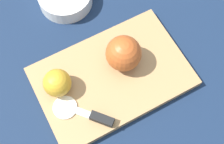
# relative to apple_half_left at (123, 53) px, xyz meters

# --- Properties ---
(ground_plane) EXTENTS (4.00, 4.00, 0.00)m
(ground_plane) POSITION_rel_apple_half_left_xyz_m (0.04, 0.03, -0.07)
(ground_plane) COLOR #14233D
(cutting_board) EXTENTS (0.41, 0.30, 0.02)m
(cutting_board) POSITION_rel_apple_half_left_xyz_m (0.04, 0.03, -0.06)
(cutting_board) COLOR #A37A4C
(cutting_board) RESTS_ON ground_plane
(apple_half_left) EXTENTS (0.09, 0.09, 0.09)m
(apple_half_left) POSITION_rel_apple_half_left_xyz_m (0.00, 0.00, 0.00)
(apple_half_left) COLOR #AD4C1E
(apple_half_left) RESTS_ON cutting_board
(apple_half_right) EXTENTS (0.07, 0.07, 0.07)m
(apple_half_right) POSITION_rel_apple_half_left_xyz_m (0.17, 0.02, -0.01)
(apple_half_right) COLOR gold
(apple_half_right) RESTS_ON cutting_board
(knife) EXTENTS (0.12, 0.10, 0.02)m
(knife) POSITION_rel_apple_half_left_xyz_m (0.11, 0.12, -0.04)
(knife) COLOR silver
(knife) RESTS_ON cutting_board
(apple_slice) EXTENTS (0.06, 0.06, 0.00)m
(apple_slice) POSITION_rel_apple_half_left_xyz_m (0.17, 0.07, -0.04)
(apple_slice) COLOR #EFE5C6
(apple_slice) RESTS_ON cutting_board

